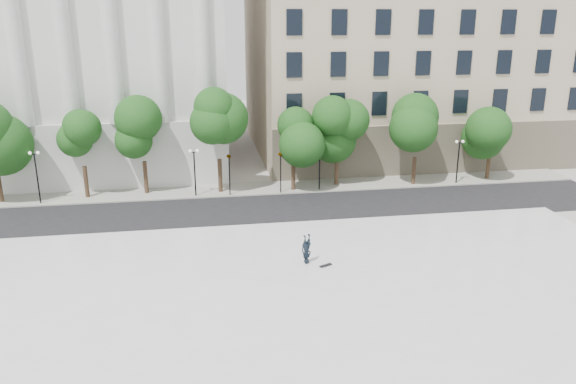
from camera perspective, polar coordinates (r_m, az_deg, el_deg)
name	(u,v)px	position (r m, az deg, el deg)	size (l,w,h in m)	color
ground	(304,331)	(28.48, 1.65, -13.89)	(160.00, 160.00, 0.00)	#B2AFA8
plaza	(294,298)	(30.93, 0.59, -10.68)	(44.00, 22.00, 0.45)	white
street	(261,211)	(44.66, -2.72, -1.94)	(60.00, 8.00, 0.02)	black
far_sidewalk	(254,189)	(50.31, -3.52, 0.35)	(60.00, 4.00, 0.12)	#A3A196
building_west	(71,36)	(63.67, -21.14, 14.58)	(31.50, 27.65, 25.60)	silver
building_east	(412,50)	(67.58, 12.53, 13.92)	(36.00, 26.15, 23.00)	#C0AE93
traffic_light_west	(229,155)	(47.56, -6.04, 3.81)	(0.81, 1.74, 4.19)	black
traffic_light_east	(281,152)	(47.99, -0.76, 4.07)	(0.74, 1.83, 4.22)	black
person_lying	(306,259)	(34.31, 1.89, -6.85)	(0.67, 0.44, 1.84)	black
skateboard	(326,265)	(34.07, 3.85, -7.45)	(0.81, 0.21, 0.08)	black
street_trees	(243,134)	(48.48, -4.61, 5.86)	(47.31, 5.08, 7.57)	#382619
lamp_posts	(257,160)	(48.21, -3.15, 3.22)	(37.25, 0.28, 4.56)	black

